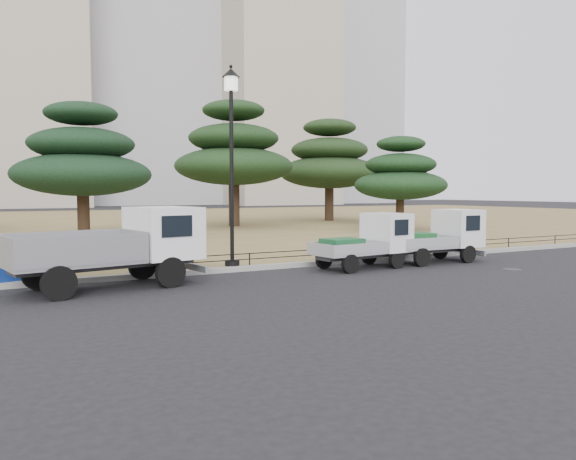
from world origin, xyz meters
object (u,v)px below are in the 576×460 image
truck_large (118,243)px  street_lamp (231,133)px  tarp_pile (15,262)px  truck_kei_rear (439,236)px  truck_kei_front (368,241)px

truck_large → street_lamp: (3.84, 1.50, 3.18)m
tarp_pile → truck_kei_rear: bearing=-8.2°
truck_large → truck_kei_front: (8.03, -0.05, -0.27)m
truck_large → truck_kei_rear: truck_large is taller
street_lamp → tarp_pile: size_ratio=3.03×
truck_large → truck_kei_front: size_ratio=1.44×
truck_kei_front → street_lamp: street_lamp is taller
truck_large → tarp_pile: (-2.37, 1.95, -0.56)m
truck_large → street_lamp: street_lamp is taller
truck_kei_front → tarp_pile: bearing=163.1°
street_lamp → tarp_pile: street_lamp is taller
street_lamp → tarp_pile: (-6.21, 0.45, -3.73)m
truck_large → truck_kei_rear: 11.19m
truck_kei_front → truck_large: bearing=173.7°
truck_kei_front → street_lamp: 5.64m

